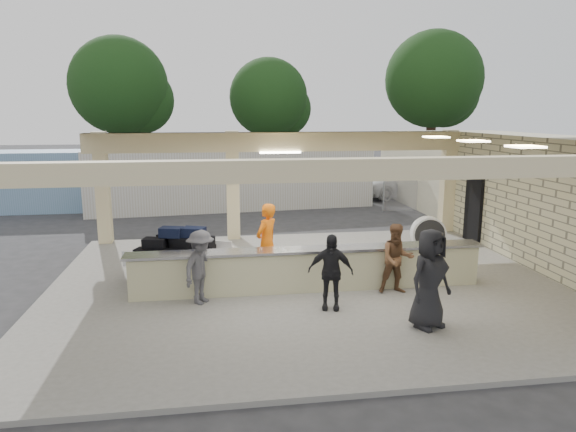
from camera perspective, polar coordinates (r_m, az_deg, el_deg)
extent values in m
plane|color=#2C2C2F|center=(12.47, 1.90, -7.82)|extent=(120.00, 120.00, 0.00)
cube|color=slate|center=(12.45, 1.90, -7.60)|extent=(12.00, 10.00, 0.10)
cube|color=beige|center=(11.79, 2.01, 8.46)|extent=(12.00, 10.00, 0.02)
cube|color=#BFBA96|center=(14.34, 26.26, 0.77)|extent=(0.02, 10.00, 3.50)
cube|color=black|center=(17.10, 19.90, 0.76)|extent=(0.10, 0.95, 2.10)
cube|color=beige|center=(16.50, -0.99, 8.26)|extent=(12.00, 0.50, 0.60)
cube|color=beige|center=(7.10, 9.09, 5.17)|extent=(12.00, 0.30, 0.30)
cube|color=beige|center=(16.84, -19.90, 2.85)|extent=(0.40, 0.40, 3.50)
cube|color=beige|center=(16.51, -6.15, 3.31)|extent=(0.40, 0.40, 3.50)
cube|color=beige|center=(18.34, 17.31, 3.67)|extent=(0.40, 0.40, 3.50)
cube|color=white|center=(16.27, -0.87, 7.08)|extent=(1.30, 0.12, 0.06)
cube|color=#FFEABF|center=(14.38, 16.13, 8.43)|extent=(0.55, 0.55, 0.04)
cube|color=#FFEABF|center=(12.58, 19.90, 7.84)|extent=(0.55, 0.55, 0.04)
cube|color=#FFEABF|center=(10.86, 24.87, 7.01)|extent=(0.55, 0.55, 0.04)
cube|color=#BDB88D|center=(11.83, 2.35, -6.09)|extent=(8.00, 0.50, 0.90)
cube|color=#B7B7BC|center=(11.69, 2.37, -3.75)|extent=(8.20, 0.58, 0.06)
cube|color=white|center=(12.72, -11.98, -4.67)|extent=(2.56, 2.00, 0.11)
cylinder|color=black|center=(12.76, -16.51, -6.53)|extent=(0.22, 0.37, 0.36)
cylinder|color=black|center=(13.60, -14.64, -5.31)|extent=(0.22, 0.37, 0.36)
cylinder|color=black|center=(12.07, -8.82, -7.21)|extent=(0.22, 0.37, 0.36)
cylinder|color=black|center=(12.96, -7.39, -5.86)|extent=(0.22, 0.37, 0.36)
cube|color=white|center=(13.27, -10.91, -3.15)|extent=(2.14, 0.76, 0.27)
cube|color=white|center=(12.07, -13.22, -4.70)|extent=(2.14, 0.76, 0.27)
cube|color=black|center=(12.72, -15.47, -4.03)|extent=(0.60, 0.49, 0.23)
cube|color=black|center=(12.47, -12.86, -4.22)|extent=(0.60, 0.49, 0.23)
cube|color=black|center=(12.24, -10.14, -4.40)|extent=(0.60, 0.49, 0.23)
cube|color=black|center=(13.19, -14.46, -3.44)|extent=(0.60, 0.49, 0.23)
cube|color=black|center=(12.94, -11.93, -3.60)|extent=(0.60, 0.49, 0.23)
cube|color=black|center=(12.72, -9.30, -3.76)|extent=(0.60, 0.49, 0.23)
cube|color=black|center=(12.66, -14.62, -2.93)|extent=(0.60, 0.49, 0.23)
cube|color=black|center=(12.58, -11.68, -2.89)|extent=(0.60, 0.49, 0.23)
cube|color=black|center=(12.58, -9.47, -2.80)|extent=(0.60, 0.49, 0.23)
cube|color=black|center=(12.99, -13.07, -2.50)|extent=(0.60, 0.49, 0.23)
cube|color=black|center=(12.62, -12.85, -1.76)|extent=(0.60, 0.49, 0.23)
cube|color=black|center=(12.50, -10.42, -1.78)|extent=(0.60, 0.49, 0.23)
cylinder|color=white|center=(15.31, 15.30, -1.87)|extent=(1.01, 0.44, 0.98)
cylinder|color=black|center=(15.31, 15.30, -1.87)|extent=(0.90, 0.47, 0.87)
cube|color=white|center=(15.29, 14.10, -3.50)|extent=(0.07, 0.54, 0.33)
cube|color=white|center=(15.55, 16.32, -3.38)|extent=(0.07, 0.54, 0.33)
imported|color=orange|center=(12.33, -2.39, -2.95)|extent=(0.74, 0.77, 1.90)
imported|color=brown|center=(11.77, 12.01, -4.68)|extent=(0.80, 0.40, 1.59)
imported|color=black|center=(10.64, 4.74, -6.19)|extent=(0.99, 0.55, 1.59)
imported|color=#46464A|center=(11.06, -9.65, -5.61)|extent=(0.88, 1.05, 1.59)
imported|color=black|center=(10.03, 15.47, -6.73)|extent=(1.01, 0.74, 1.91)
imported|color=white|center=(26.14, 12.54, 3.50)|extent=(4.84, 3.20, 1.27)
imported|color=white|center=(29.85, 20.62, 4.22)|extent=(5.08, 3.02, 1.51)
imported|color=black|center=(28.18, 11.96, 4.14)|extent=(4.07, 3.50, 1.34)
cube|color=silver|center=(22.56, -6.15, 4.23)|extent=(12.32, 3.62, 2.63)
cylinder|color=gray|center=(22.00, 10.61, 3.09)|extent=(0.06, 0.06, 2.00)
cylinder|color=gray|center=(22.73, 15.39, 3.14)|extent=(0.06, 0.06, 2.00)
cylinder|color=gray|center=(23.60, 19.85, 3.16)|extent=(0.06, 0.06, 2.00)
cylinder|color=gray|center=(24.61, 23.97, 3.17)|extent=(0.06, 0.06, 2.00)
cylinder|color=gray|center=(25.73, 27.74, 3.16)|extent=(0.06, 0.06, 2.00)
cube|color=gray|center=(24.61, 23.97, 3.17)|extent=(12.00, 0.02, 2.00)
cylinder|color=gray|center=(24.50, 24.16, 5.48)|extent=(12.00, 0.05, 0.05)
cylinder|color=#382619|center=(36.11, -17.92, 7.91)|extent=(0.70, 0.70, 4.50)
sphere|color=black|center=(36.11, -18.27, 13.61)|extent=(6.30, 6.30, 6.30)
sphere|color=black|center=(36.50, -16.12, 12.29)|extent=(4.50, 4.50, 4.50)
cylinder|color=#382619|center=(37.87, -2.14, 8.20)|extent=(0.70, 0.70, 4.00)
sphere|color=black|center=(37.83, -2.18, 13.05)|extent=(5.60, 5.60, 5.60)
sphere|color=black|center=(38.55, -0.46, 11.83)|extent=(4.00, 4.00, 4.00)
cylinder|color=#382619|center=(40.01, 15.57, 8.69)|extent=(0.70, 0.70, 5.00)
sphere|color=black|center=(40.05, 15.88, 14.41)|extent=(7.00, 7.00, 7.00)
sphere|color=black|center=(41.04, 17.02, 12.86)|extent=(5.00, 5.00, 5.00)
cube|color=beige|center=(24.64, 19.88, 4.89)|extent=(6.00, 8.00, 3.20)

